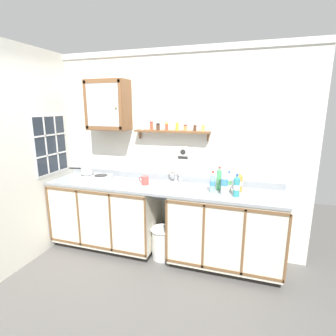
{
  "coord_description": "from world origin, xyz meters",
  "views": [
    {
      "loc": [
        1.05,
        -2.63,
        1.9
      ],
      "look_at": [
        0.07,
        0.42,
        1.15
      ],
      "focal_mm": 27.91,
      "sensor_mm": 36.0,
      "label": 1
    }
  ],
  "objects_px": {
    "warning_sign": "(183,154)",
    "bottle_soda_green_0": "(219,179)",
    "mug": "(145,180)",
    "bottle_water_blue_3": "(213,183)",
    "wall_cabinet": "(108,105)",
    "sink": "(174,188)",
    "bottle_detergent_teal_2": "(237,186)",
    "bottle_opaque_white_5": "(228,182)",
    "bottle_juice_amber_1": "(239,182)",
    "trash_bin": "(162,242)",
    "saucepan": "(87,170)",
    "bottle_water_clear_4": "(224,182)",
    "hot_plate_stove": "(93,178)"
  },
  "relations": [
    {
      "from": "sink",
      "to": "bottle_soda_green_0",
      "type": "xyz_separation_m",
      "value": [
        0.55,
        0.04,
        0.15
      ]
    },
    {
      "from": "sink",
      "to": "warning_sign",
      "type": "bearing_deg",
      "value": 79.75
    },
    {
      "from": "sink",
      "to": "bottle_opaque_white_5",
      "type": "xyz_separation_m",
      "value": [
        0.65,
        0.05,
        0.13
      ]
    },
    {
      "from": "bottle_juice_amber_1",
      "to": "bottle_water_blue_3",
      "type": "bearing_deg",
      "value": -154.88
    },
    {
      "from": "bottle_water_blue_3",
      "to": "trash_bin",
      "type": "bearing_deg",
      "value": -178.1
    },
    {
      "from": "bottle_detergent_teal_2",
      "to": "trash_bin",
      "type": "distance_m",
      "value": 1.21
    },
    {
      "from": "sink",
      "to": "bottle_opaque_white_5",
      "type": "relative_size",
      "value": 2.39
    },
    {
      "from": "bottle_water_blue_3",
      "to": "mug",
      "type": "xyz_separation_m",
      "value": [
        -0.86,
        0.06,
        -0.06
      ]
    },
    {
      "from": "bottle_juice_amber_1",
      "to": "bottle_opaque_white_5",
      "type": "relative_size",
      "value": 1.04
    },
    {
      "from": "mug",
      "to": "warning_sign",
      "type": "distance_m",
      "value": 0.59
    },
    {
      "from": "bottle_water_blue_3",
      "to": "wall_cabinet",
      "type": "xyz_separation_m",
      "value": [
        -1.42,
        0.2,
        0.87
      ]
    },
    {
      "from": "saucepan",
      "to": "warning_sign",
      "type": "xyz_separation_m",
      "value": [
        1.27,
        0.29,
        0.24
      ]
    },
    {
      "from": "sink",
      "to": "warning_sign",
      "type": "height_order",
      "value": "warning_sign"
    },
    {
      "from": "mug",
      "to": "trash_bin",
      "type": "bearing_deg",
      "value": -17.28
    },
    {
      "from": "bottle_water_blue_3",
      "to": "mug",
      "type": "relative_size",
      "value": 1.92
    },
    {
      "from": "bottle_water_blue_3",
      "to": "bottle_water_clear_4",
      "type": "xyz_separation_m",
      "value": [
        0.14,
        -0.06,
        0.04
      ]
    },
    {
      "from": "bottle_water_blue_3",
      "to": "warning_sign",
      "type": "height_order",
      "value": "warning_sign"
    },
    {
      "from": "bottle_juice_amber_1",
      "to": "trash_bin",
      "type": "height_order",
      "value": "bottle_juice_amber_1"
    },
    {
      "from": "sink",
      "to": "bottle_detergent_teal_2",
      "type": "relative_size",
      "value": 2.2
    },
    {
      "from": "hot_plate_stove",
      "to": "mug",
      "type": "xyz_separation_m",
      "value": [
        0.74,
        0.03,
        0.02
      ]
    },
    {
      "from": "bottle_soda_green_0",
      "to": "wall_cabinet",
      "type": "distance_m",
      "value": 1.71
    },
    {
      "from": "bottle_water_clear_4",
      "to": "trash_bin",
      "type": "xyz_separation_m",
      "value": [
        -0.74,
        0.04,
        -0.88
      ]
    },
    {
      "from": "sink",
      "to": "mug",
      "type": "bearing_deg",
      "value": -176.18
    },
    {
      "from": "bottle_detergent_teal_2",
      "to": "trash_bin",
      "type": "height_order",
      "value": "bottle_detergent_teal_2"
    },
    {
      "from": "bottle_soda_green_0",
      "to": "mug",
      "type": "bearing_deg",
      "value": -175.72
    },
    {
      "from": "hot_plate_stove",
      "to": "bottle_water_blue_3",
      "type": "height_order",
      "value": "bottle_water_blue_3"
    },
    {
      "from": "bottle_juice_amber_1",
      "to": "wall_cabinet",
      "type": "height_order",
      "value": "wall_cabinet"
    },
    {
      "from": "saucepan",
      "to": "bottle_water_blue_3",
      "type": "bearing_deg",
      "value": -1.74
    },
    {
      "from": "bottle_detergent_teal_2",
      "to": "wall_cabinet",
      "type": "distance_m",
      "value": 1.91
    },
    {
      "from": "saucepan",
      "to": "mug",
      "type": "bearing_deg",
      "value": 0.57
    },
    {
      "from": "mug",
      "to": "saucepan",
      "type": "bearing_deg",
      "value": -179.43
    },
    {
      "from": "hot_plate_stove",
      "to": "trash_bin",
      "type": "height_order",
      "value": "hot_plate_stove"
    },
    {
      "from": "bottle_detergent_teal_2",
      "to": "bottle_opaque_white_5",
      "type": "xyz_separation_m",
      "value": [
        -0.11,
        0.18,
        -0.01
      ]
    },
    {
      "from": "mug",
      "to": "wall_cabinet",
      "type": "distance_m",
      "value": 1.09
    },
    {
      "from": "warning_sign",
      "to": "bottle_soda_green_0",
      "type": "bearing_deg",
      "value": -22.93
    },
    {
      "from": "hot_plate_stove",
      "to": "warning_sign",
      "type": "relative_size",
      "value": 2.12
    },
    {
      "from": "saucepan",
      "to": "bottle_water_clear_4",
      "type": "relative_size",
      "value": 0.97
    },
    {
      "from": "mug",
      "to": "bottle_opaque_white_5",
      "type": "bearing_deg",
      "value": 4.28
    },
    {
      "from": "warning_sign",
      "to": "trash_bin",
      "type": "height_order",
      "value": "warning_sign"
    },
    {
      "from": "wall_cabinet",
      "to": "bottle_juice_amber_1",
      "type": "bearing_deg",
      "value": -2.31
    },
    {
      "from": "bottle_juice_amber_1",
      "to": "wall_cabinet",
      "type": "xyz_separation_m",
      "value": [
        -1.7,
        0.07,
        0.87
      ]
    },
    {
      "from": "bottle_water_blue_3",
      "to": "bottle_water_clear_4",
      "type": "height_order",
      "value": "bottle_water_clear_4"
    },
    {
      "from": "saucepan",
      "to": "bottle_soda_green_0",
      "type": "bearing_deg",
      "value": 2.5
    },
    {
      "from": "bottle_soda_green_0",
      "to": "bottle_water_blue_3",
      "type": "xyz_separation_m",
      "value": [
        -0.06,
        -0.13,
        -0.01
      ]
    },
    {
      "from": "bottle_detergent_teal_2",
      "to": "warning_sign",
      "type": "height_order",
      "value": "warning_sign"
    },
    {
      "from": "hot_plate_stove",
      "to": "mug",
      "type": "height_order",
      "value": "mug"
    },
    {
      "from": "bottle_soda_green_0",
      "to": "bottle_water_clear_4",
      "type": "distance_m",
      "value": 0.2
    },
    {
      "from": "bottle_opaque_white_5",
      "to": "sink",
      "type": "bearing_deg",
      "value": -175.45
    },
    {
      "from": "bottle_juice_amber_1",
      "to": "bottle_water_clear_4",
      "type": "relative_size",
      "value": 0.73
    },
    {
      "from": "bottle_detergent_teal_2",
      "to": "bottle_opaque_white_5",
      "type": "bearing_deg",
      "value": 120.05
    }
  ]
}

